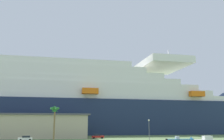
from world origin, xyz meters
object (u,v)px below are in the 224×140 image
object	(u,v)px
street_lamp	(149,126)
parked_car_white_van	(25,138)
parked_car_red_hatchback	(98,136)
cruise_ship	(34,104)
palm_tree	(55,113)

from	to	relation	value
street_lamp	parked_car_white_van	size ratio (longest dim) A/B	1.52
parked_car_red_hatchback	cruise_ship	bearing A→B (deg)	117.43
cruise_ship	parked_car_red_hatchback	xyz separation A→B (m)	(25.94, -49.97, -15.42)
palm_tree	street_lamp	distance (m)	32.33
palm_tree	parked_car_red_hatchback	size ratio (longest dim) A/B	2.26
palm_tree	parked_car_white_van	world-z (taller)	palm_tree
parked_car_white_van	street_lamp	bearing A→B (deg)	-1.82
street_lamp	parked_car_red_hatchback	xyz separation A→B (m)	(-15.59, 12.50, -3.69)
palm_tree	parked_car_red_hatchback	xyz separation A→B (m)	(16.34, 15.53, -7.79)
palm_tree	parked_car_white_van	bearing A→B (deg)	153.29
parked_car_red_hatchback	parked_car_white_van	distance (m)	27.33
cruise_ship	parked_car_red_hatchback	bearing A→B (deg)	-62.57
street_lamp	parked_car_white_van	xyz separation A→B (m)	(-40.51, 1.29, -3.70)
parked_car_red_hatchback	parked_car_white_van	world-z (taller)	same
cruise_ship	parked_car_white_van	world-z (taller)	cruise_ship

